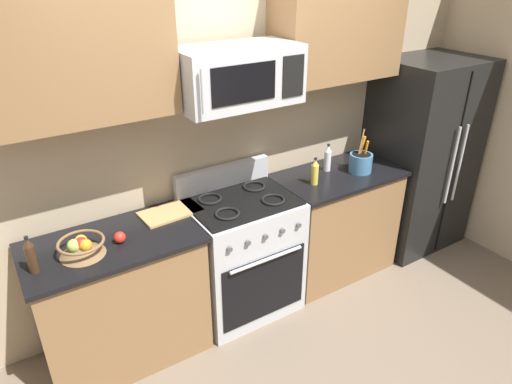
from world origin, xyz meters
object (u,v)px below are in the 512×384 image
Objects in this scene: range_oven at (242,254)px; utensil_crock at (361,162)px; microwave at (237,76)px; bottle_soy at (31,256)px; apple_loose at (120,237)px; cutting_board at (171,212)px; bottle_oil at (315,172)px; bottle_vinegar at (328,159)px; refrigerator at (420,156)px; fruit_basket at (82,247)px.

utensil_crock is (1.07, -0.06, 0.52)m from range_oven.
bottle_soy is (-1.36, -0.11, -0.77)m from microwave.
apple_loose reaches higher than cutting_board.
microwave is at bearing 173.39° from bottle_oil.
utensil_crock reaches higher than cutting_board.
apple_loose is at bearing -175.28° from bottle_vinegar.
refrigerator is (1.85, -0.02, 0.38)m from range_oven.
refrigerator is at bearing 1.15° from bottle_soy.
microwave is at bearing -11.51° from cutting_board.
bottle_soy is at bearing -178.85° from refrigerator.
bottle_vinegar is at bearing 6.37° from range_oven.
microwave is 1.16m from bottle_vinegar.
microwave reaches higher than utensil_crock.
bottle_vinegar is at bearing 4.58° from bottle_soy.
cutting_board is (0.62, 0.18, -0.05)m from fruit_basket.
bottle_oil is at bearing 1.06° from bottle_soy.
range_oven is at bearing 175.76° from bottle_oil.
bottle_oil is at bearing -4.24° from range_oven.
apple_loose is 0.33× the size of bottle_oil.
refrigerator is 4.98× the size of utensil_crock.
bottle_oil reaches higher than apple_loose.
bottle_vinegar is (0.86, 0.07, -0.77)m from microwave.
range_oven is 1.47m from bottle_soy.
microwave reaches higher than bottle_vinegar.
fruit_basket is 1.19× the size of bottle_vinegar.
microwave is 1.97× the size of cutting_board.
bottle_soy is at bearing -178.94° from bottle_oil.
bottle_soy is (-1.36, -0.08, 0.54)m from range_oven.
fruit_basket is 0.27m from bottle_soy.
microwave is at bearing 178.68° from refrigerator.
microwave is at bearing 4.22° from fruit_basket.
bottle_vinegar is at bearing 30.15° from bottle_oil.
fruit_basket is 0.22m from apple_loose.
microwave is (-0.00, 0.03, 1.31)m from range_oven.
range_oven reaches higher than fruit_basket.
range_oven reaches higher than apple_loose.
fruit_basket is at bearing -179.67° from bottle_oil.
microwave reaches higher than apple_loose.
bottle_oil is (-0.24, -0.14, -0.01)m from bottle_vinegar.
microwave reaches higher than bottle_soy.
bottle_vinegar is (2.22, 0.18, -0.00)m from bottle_soy.
cutting_board is 1.34m from bottle_vinegar.
bottle_soy is (-2.43, -0.02, 0.02)m from utensil_crock.
bottle_vinegar is (1.73, 0.14, 0.07)m from apple_loose.
utensil_crock is at bearing -0.14° from fruit_basket.
refrigerator reaches higher than bottle_soy.
apple_loose is (0.22, 0.01, -0.02)m from fruit_basket.
refrigerator is 7.59× the size of bottle_vinegar.
fruit_basket is 1.96m from bottle_vinegar.
cutting_board is (-0.48, 0.10, -0.87)m from microwave.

